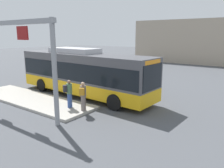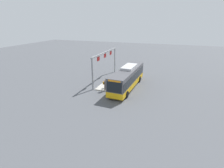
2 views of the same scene
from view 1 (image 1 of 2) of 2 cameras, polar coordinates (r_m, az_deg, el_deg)
ground_plane at (r=16.70m, az=-7.29°, el=-2.89°), size 120.00×120.00×0.00m
platform_curb at (r=16.31m, az=-20.19°, el=-3.67°), size 10.00×2.80×0.16m
bus_main at (r=16.32m, az=-7.49°, el=3.26°), size 11.49×3.11×3.46m
person_boarding at (r=12.67m, az=-7.45°, el=-2.97°), size 0.52×0.61×1.67m
person_waiting_near at (r=13.36m, az=-11.01°, el=-2.29°), size 0.51×0.60×1.67m
station_building at (r=39.26m, az=22.92°, el=10.04°), size 21.31×8.00×6.73m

